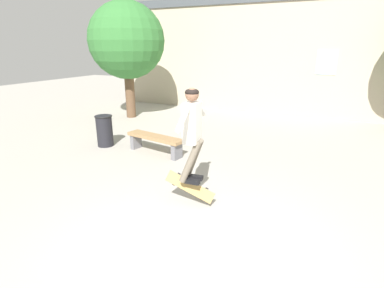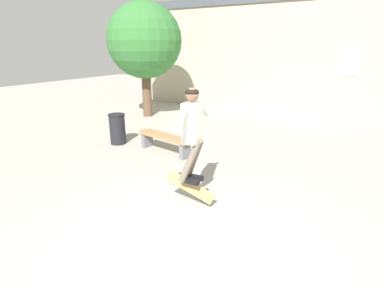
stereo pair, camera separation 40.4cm
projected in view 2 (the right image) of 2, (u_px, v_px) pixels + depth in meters
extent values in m
plane|color=#A39E93|center=(190.00, 247.00, 4.14)|extent=(40.00, 40.00, 0.00)
cube|color=#B7A88E|center=(317.00, 61.00, 11.23)|extent=(15.27, 0.40, 4.26)
cube|color=#99B7C6|center=(349.00, 63.00, 10.54)|extent=(0.70, 0.02, 0.90)
cylinder|color=brown|center=(147.00, 93.00, 11.73)|extent=(0.36, 0.36, 1.82)
sphere|color=#337033|center=(144.00, 41.00, 11.13)|extent=(2.78, 2.78, 2.78)
cube|color=#99754C|center=(165.00, 136.00, 7.74)|extent=(1.69, 0.67, 0.08)
cube|color=slate|center=(147.00, 140.00, 8.25)|extent=(0.18, 0.33, 0.40)
cube|color=slate|center=(185.00, 151.00, 7.37)|extent=(0.18, 0.33, 0.40)
cylinder|color=black|center=(117.00, 129.00, 8.46)|extent=(0.44, 0.44, 0.86)
torus|color=black|center=(116.00, 115.00, 8.33)|extent=(0.48, 0.48, 0.04)
cube|color=silver|center=(192.00, 123.00, 4.71)|extent=(0.26, 0.36, 0.64)
sphere|color=brown|center=(192.00, 95.00, 4.57)|extent=(0.23, 0.23, 0.21)
ellipsoid|color=black|center=(192.00, 92.00, 4.56)|extent=(0.24, 0.24, 0.12)
cylinder|color=#6B6051|center=(194.00, 158.00, 4.98)|extent=(0.38, 0.17, 0.74)
cube|color=black|center=(196.00, 178.00, 5.08)|extent=(0.27, 0.13, 0.07)
cylinder|color=#6B6051|center=(190.00, 162.00, 4.83)|extent=(0.37, 0.22, 0.74)
cube|color=black|center=(192.00, 181.00, 4.93)|extent=(0.27, 0.13, 0.07)
cylinder|color=silver|center=(201.00, 108.00, 4.99)|extent=(0.13, 0.51, 0.36)
cylinder|color=silver|center=(181.00, 118.00, 4.33)|extent=(0.13, 0.51, 0.36)
cube|color=#AD894C|center=(190.00, 187.00, 5.11)|extent=(0.83, 0.30, 0.56)
cylinder|color=black|center=(207.00, 189.00, 5.12)|extent=(0.07, 0.07, 0.05)
cylinder|color=black|center=(201.00, 200.00, 5.14)|extent=(0.07, 0.07, 0.05)
cylinder|color=black|center=(180.00, 173.00, 5.17)|extent=(0.07, 0.07, 0.05)
cylinder|color=black|center=(174.00, 184.00, 5.19)|extent=(0.07, 0.07, 0.05)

